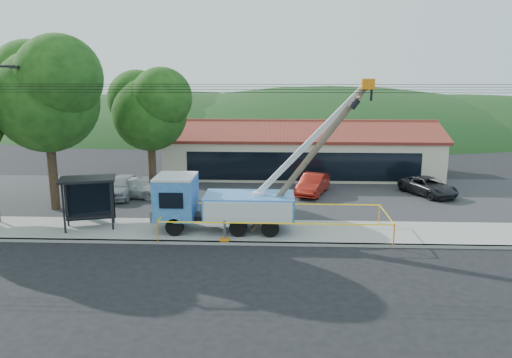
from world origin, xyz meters
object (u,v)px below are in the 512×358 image
Objects in this scene: car_red at (313,195)px; car_white at (134,198)px; leaning_pole at (314,152)px; car_dark at (427,196)px; utility_truck at (221,201)px; car_silver at (123,198)px; bus_shelter at (88,191)px.

car_white is at bearing -155.60° from car_red.
leaning_pole is 13.11m from car_dark.
car_red is 0.96× the size of car_dark.
car_dark is (8.08, 0.08, 0.00)m from car_red.
utility_truck reaches higher than car_red.
car_dark is (20.51, 1.42, 0.00)m from car_white.
utility_truck is 10.29m from car_red.
car_white is 1.02× the size of car_dark.
leaning_pole reaches higher than car_silver.
car_dark is (13.63, 8.56, -1.75)m from utility_truck.
leaning_pole is at bearing -111.29° from car_white.
car_silver is 1.03× the size of car_red.
car_white is (-11.81, 7.30, -4.49)m from leaning_pole.
utility_truck is at bearing -104.95° from car_red.
car_silver is at bearing 103.83° from car_white.
car_red is at bearing 154.54° from car_dark.
bus_shelter is at bearing -173.26° from car_white.
leaning_pole is (4.93, -0.16, 2.74)m from utility_truck.
car_silver is 0.77m from car_white.
leaning_pole is 15.21m from car_silver.
utility_truck is at bearing -17.67° from bus_shelter.
car_silver is at bearing 157.93° from car_dark.
utility_truck is at bearing -173.87° from car_dark.
car_white is (0.45, 6.95, -2.22)m from bus_shelter.
leaning_pole reaches higher than bus_shelter.
car_red is at bearing 85.88° from leaning_pole.
bus_shelter is (-12.26, 0.35, -2.27)m from leaning_pole.
car_white is at bearing 133.96° from utility_truck.
leaning_pole reaches higher than car_white.
car_dark is at bearing 45.07° from leaning_pole.
car_red is at bearing 16.58° from bus_shelter.
car_dark is at bearing 5.57° from bus_shelter.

